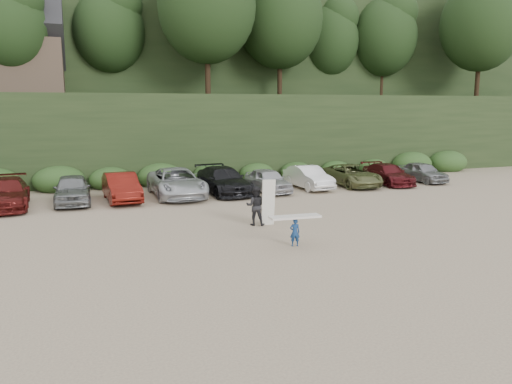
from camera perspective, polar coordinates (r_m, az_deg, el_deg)
name	(u,v)px	position (r m, az deg, el deg)	size (l,w,h in m)	color
ground	(273,236)	(20.26, 1.98, -5.04)	(120.00, 120.00, 0.00)	tan
hillside_backdrop	(145,47)	(54.91, -12.63, 15.89)	(90.00, 41.50, 28.00)	black
parked_cars	(153,185)	(28.85, -11.66, 0.78)	(36.89, 6.03, 1.64)	#B2B3B7
child_surfer	(295,225)	(18.69, 4.47, -3.84)	(1.96, 0.63, 1.16)	navy
adult_surfer	(257,205)	(21.87, 0.08, -1.55)	(1.33, 0.94, 2.05)	black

